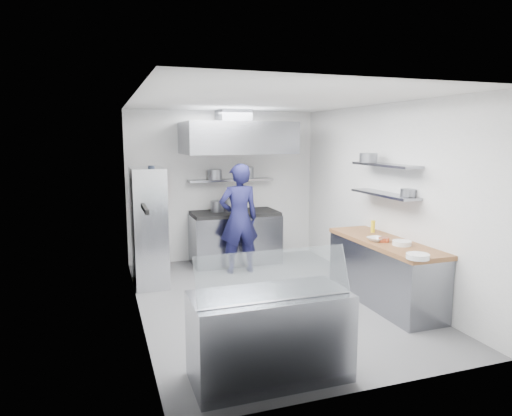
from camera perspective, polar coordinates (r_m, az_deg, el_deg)
name	(u,v)px	position (r m, az deg, el deg)	size (l,w,h in m)	color
floor	(270,300)	(6.67, 1.70, -11.43)	(5.00, 5.00, 0.00)	#4F4F51
ceiling	(270,100)	(6.28, 1.82, 13.31)	(5.00, 5.00, 0.00)	silver
wall_back	(224,186)	(8.69, -4.07, 2.78)	(3.60, 0.02, 2.80)	white
wall_front	(371,242)	(4.12, 14.15, -4.16)	(3.60, 0.02, 2.80)	white
wall_left	(136,210)	(5.94, -14.72, -0.26)	(5.00, 0.02, 2.80)	white
wall_right	(381,198)	(7.15, 15.38, 1.21)	(5.00, 0.02, 2.80)	white
gas_range	(235,239)	(8.49, -2.65, -3.85)	(1.60, 0.80, 0.90)	gray
cooktop	(235,213)	(8.40, -2.67, -0.65)	(1.57, 0.78, 0.06)	black
stock_pot_left	(218,206)	(8.41, -4.79, 0.24)	(0.27, 0.27, 0.20)	slate
stock_pot_mid	(231,205)	(8.42, -3.17, 0.41)	(0.30, 0.30, 0.24)	slate
over_range_shelf	(231,180)	(8.55, -3.15, 3.50)	(1.60, 0.30, 0.04)	gray
shelf_pot_a	(215,175)	(8.47, -5.17, 4.18)	(0.25, 0.25, 0.18)	slate
shelf_pot_b	(246,173)	(8.63, -1.25, 4.43)	(0.29, 0.29, 0.22)	slate
extractor_hood	(237,138)	(8.12, -2.39, 8.74)	(1.90, 1.15, 0.55)	gray
hood_duct	(233,117)	(8.34, -2.86, 11.35)	(0.55, 0.55, 0.24)	slate
red_firebox	(157,187)	(8.40, -12.24, 2.54)	(0.22, 0.10, 0.26)	red
chef	(239,219)	(7.78, -2.15, -1.33)	(0.68, 0.45, 1.88)	#14143D
wire_rack	(149,227)	(7.35, -13.26, -2.27)	(0.50, 0.90, 1.85)	silver
rack_bin_a	(151,238)	(7.09, -12.99, -3.70)	(0.15, 0.19, 0.17)	white
rack_bin_b	(148,203)	(7.27, -13.35, 0.60)	(0.14, 0.18, 0.16)	yellow
rack_jar	(151,172)	(7.04, -12.94, 4.46)	(0.10, 0.10, 0.18)	black
knife_strip	(145,209)	(5.03, -13.72, -0.08)	(0.04, 0.55, 0.05)	black
prep_counter_base	(384,274)	(6.69, 15.66, -7.90)	(0.62, 2.00, 0.84)	gray
prep_counter_top	(385,242)	(6.58, 15.82, -4.14)	(0.65, 2.04, 0.06)	brown
plate_stack_a	(418,256)	(5.69, 19.57, -5.71)	(0.27, 0.27, 0.06)	white
plate_stack_b	(402,243)	(6.33, 17.77, -4.19)	(0.25, 0.25, 0.06)	white
copper_pan	(384,240)	(6.46, 15.69, -3.83)	(0.15, 0.15, 0.06)	#C35937
squeeze_bottle	(373,226)	(7.05, 14.41, -2.25)	(0.06, 0.06, 0.18)	yellow
mixing_bowl	(376,239)	(6.47, 14.79, -3.78)	(0.23, 0.23, 0.06)	white
wall_shelf_lower	(384,194)	(6.81, 15.72, 1.67)	(0.30, 1.30, 0.04)	gray
wall_shelf_upper	(385,165)	(6.77, 15.87, 5.20)	(0.30, 1.30, 0.04)	gray
shelf_pot_c	(408,193)	(6.49, 18.48, 1.83)	(0.20, 0.20, 0.10)	slate
shelf_pot_d	(368,158)	(6.97, 13.88, 6.11)	(0.26, 0.26, 0.14)	slate
display_case	(270,336)	(4.53, 1.73, -15.72)	(1.50, 0.70, 0.85)	gray
display_glass	(275,275)	(4.19, 2.35, -8.32)	(1.47, 0.02, 0.45)	silver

